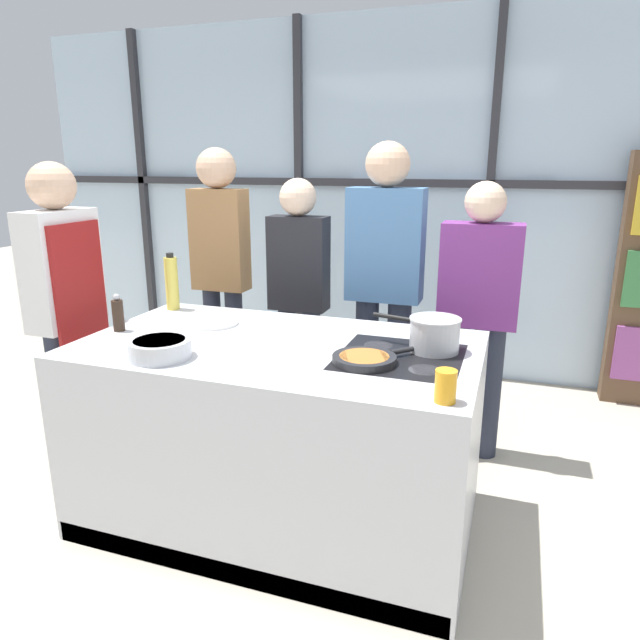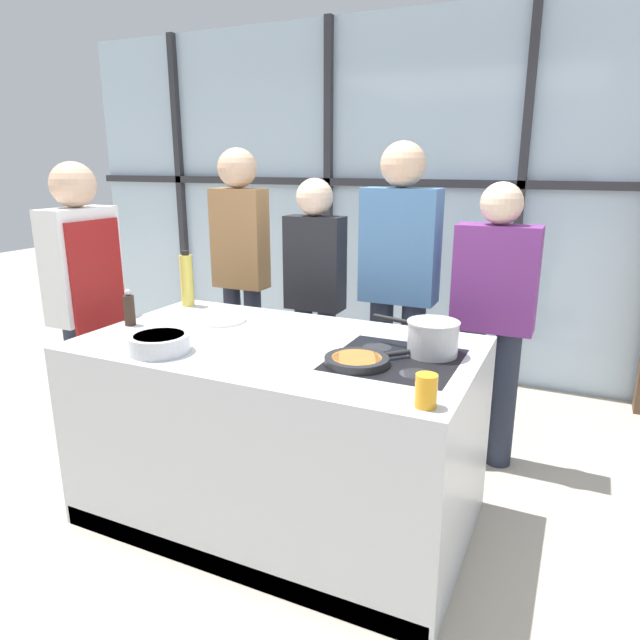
% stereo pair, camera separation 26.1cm
% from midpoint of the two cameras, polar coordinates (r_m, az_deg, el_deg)
% --- Properties ---
extents(ground_plane, '(18.00, 18.00, 0.00)m').
position_cam_midpoint_polar(ground_plane, '(3.02, -1.31, -18.73)').
color(ground_plane, '#BCB29E').
extents(back_window_wall, '(6.40, 0.10, 2.80)m').
position_cam_midpoint_polar(back_window_wall, '(4.69, 11.47, 11.63)').
color(back_window_wall, silver).
rests_on(back_window_wall, ground_plane).
extents(demo_island, '(1.81, 1.03, 0.90)m').
position_cam_midpoint_polar(demo_island, '(2.79, -1.36, -11.10)').
color(demo_island, silver).
rests_on(demo_island, ground_plane).
extents(chef, '(0.24, 0.41, 1.70)m').
position_cam_midpoint_polar(chef, '(3.35, -20.29, 2.12)').
color(chef, '#232838').
rests_on(chef, ground_plane).
extents(spectator_far_left, '(0.36, 0.25, 1.79)m').
position_cam_midpoint_polar(spectator_far_left, '(3.79, -5.99, 5.87)').
color(spectator_far_left, '#232838').
rests_on(spectator_far_left, ground_plane).
extents(spectator_center_left, '(0.36, 0.23, 1.61)m').
position_cam_midpoint_polar(spectator_center_left, '(3.57, 1.58, 3.23)').
color(spectator_center_left, '#232838').
rests_on(spectator_center_left, ground_plane).
extents(spectator_center_right, '(0.44, 0.25, 1.81)m').
position_cam_midpoint_polar(spectator_center_right, '(3.38, 10.10, 4.11)').
color(spectator_center_right, '#232838').
rests_on(spectator_center_right, ground_plane).
extents(spectator_far_right, '(0.44, 0.22, 1.60)m').
position_cam_midpoint_polar(spectator_far_right, '(3.31, 19.08, 0.77)').
color(spectator_far_right, '#232838').
rests_on(spectator_far_right, ground_plane).
extents(frying_pan, '(0.38, 0.39, 0.03)m').
position_cam_midpoint_polar(frying_pan, '(2.35, 7.09, -4.04)').
color(frying_pan, '#232326').
rests_on(frying_pan, demo_island).
extents(saucepan, '(0.41, 0.22, 0.15)m').
position_cam_midpoint_polar(saucepan, '(2.50, 14.14, -1.71)').
color(saucepan, silver).
rests_on(saucepan, demo_island).
extents(white_plate, '(0.26, 0.26, 0.01)m').
position_cam_midpoint_polar(white_plate, '(2.98, -7.42, -0.05)').
color(white_plate, white).
rests_on(white_plate, demo_island).
extents(mixing_bowl, '(0.26, 0.26, 0.08)m').
position_cam_midpoint_polar(mixing_bowl, '(2.53, -12.95, -2.28)').
color(mixing_bowl, silver).
rests_on(mixing_bowl, demo_island).
extents(oil_bottle, '(0.07, 0.07, 0.32)m').
position_cam_midpoint_polar(oil_bottle, '(3.31, -11.00, 3.94)').
color(oil_bottle, '#E0CC4C').
rests_on(oil_bottle, demo_island).
extents(pepper_grinder, '(0.05, 0.05, 0.19)m').
position_cam_midpoint_polar(pepper_grinder, '(2.99, -16.20, 1.02)').
color(pepper_grinder, '#332319').
rests_on(pepper_grinder, demo_island).
extents(juice_glass_near, '(0.08, 0.08, 0.12)m').
position_cam_midpoint_polar(juice_glass_near, '(1.99, 14.32, -6.94)').
color(juice_glass_near, orange).
rests_on(juice_glass_near, demo_island).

